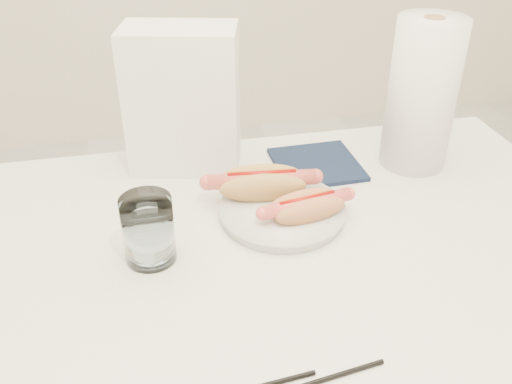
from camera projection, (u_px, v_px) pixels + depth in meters
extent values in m
cube|color=silver|center=(263.00, 267.00, 0.89)|extent=(1.20, 0.80, 0.04)
cylinder|color=silver|center=(436.00, 268.00, 1.47)|extent=(0.04, 0.04, 0.71)
cylinder|color=silver|center=(282.00, 213.00, 0.97)|extent=(0.21, 0.21, 0.02)
ellipsoid|color=tan|center=(263.00, 188.00, 0.97)|extent=(0.15, 0.05, 0.05)
ellipsoid|color=tan|center=(261.00, 178.00, 1.00)|extent=(0.15, 0.05, 0.05)
ellipsoid|color=tan|center=(262.00, 188.00, 0.99)|extent=(0.14, 0.07, 0.03)
cylinder|color=#D4574B|center=(262.00, 179.00, 0.98)|extent=(0.19, 0.05, 0.03)
cylinder|color=#990A05|center=(262.00, 174.00, 0.97)|extent=(0.12, 0.02, 0.01)
ellipsoid|color=#CD8050|center=(311.00, 211.00, 0.92)|extent=(0.13, 0.05, 0.04)
ellipsoid|color=#CD8050|center=(303.00, 202.00, 0.94)|extent=(0.13, 0.05, 0.04)
ellipsoid|color=#CD8050|center=(306.00, 211.00, 0.93)|extent=(0.12, 0.07, 0.02)
cylinder|color=#F15B55|center=(307.00, 203.00, 0.93)|extent=(0.16, 0.05, 0.02)
cylinder|color=#990A05|center=(307.00, 198.00, 0.92)|extent=(0.10, 0.02, 0.01)
cylinder|color=silver|center=(148.00, 230.00, 0.85)|extent=(0.08, 0.08, 0.11)
cylinder|color=black|center=(309.00, 384.00, 0.67)|extent=(0.20, 0.03, 0.01)
cube|color=white|center=(183.00, 100.00, 1.05)|extent=(0.23, 0.16, 0.27)
cube|color=#101A33|center=(317.00, 164.00, 1.12)|extent=(0.16, 0.16, 0.01)
cylinder|color=white|center=(422.00, 95.00, 1.06)|extent=(0.13, 0.13, 0.29)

